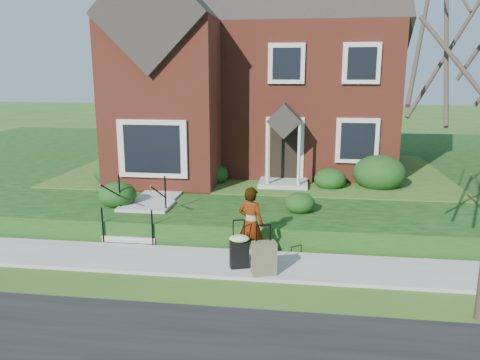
% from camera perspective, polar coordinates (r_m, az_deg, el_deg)
% --- Properties ---
extents(ground, '(120.00, 120.00, 0.00)m').
position_cam_1_polar(ground, '(10.88, -2.53, -10.24)').
color(ground, '#2D5119').
rests_on(ground, ground).
extents(sidewalk, '(60.00, 1.60, 0.08)m').
position_cam_1_polar(sidewalk, '(10.87, -2.53, -10.04)').
color(sidewalk, '#9E9B93').
rests_on(sidewalk, ground).
extents(terrace, '(44.00, 20.00, 0.60)m').
position_cam_1_polar(terrace, '(21.24, 13.52, 1.67)').
color(terrace, '#0F340E').
rests_on(terrace, ground).
extents(walkway, '(1.20, 6.00, 0.06)m').
position_cam_1_polar(walkway, '(15.89, -8.23, -0.56)').
color(walkway, '#9E9B93').
rests_on(walkway, terrace).
extents(main_house, '(10.40, 10.20, 9.40)m').
position_cam_1_polar(main_house, '(19.60, 1.88, 15.70)').
color(main_house, maroon).
rests_on(main_house, terrace).
extents(front_steps, '(1.40, 2.02, 1.50)m').
position_cam_1_polar(front_steps, '(13.03, -12.00, -4.38)').
color(front_steps, '#9E9B93').
rests_on(front_steps, ground).
extents(foundation_shrubs, '(10.44, 4.64, 1.20)m').
position_cam_1_polar(foundation_shrubs, '(15.29, 1.92, 0.87)').
color(foundation_shrubs, '#11340F').
rests_on(foundation_shrubs, terrace).
extents(woman, '(0.74, 0.62, 1.72)m').
position_cam_1_polar(woman, '(10.64, 1.35, -5.36)').
color(woman, '#999999').
rests_on(woman, sidewalk).
extents(suitcase_black, '(0.54, 0.49, 1.09)m').
position_cam_1_polar(suitcase_black, '(10.36, -0.08, -8.45)').
color(suitcase_black, black).
rests_on(suitcase_black, sidewalk).
extents(suitcase_olive, '(0.56, 0.43, 1.09)m').
position_cam_1_polar(suitcase_olive, '(10.05, 2.95, -9.51)').
color(suitcase_olive, brown).
rests_on(suitcase_olive, sidewalk).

